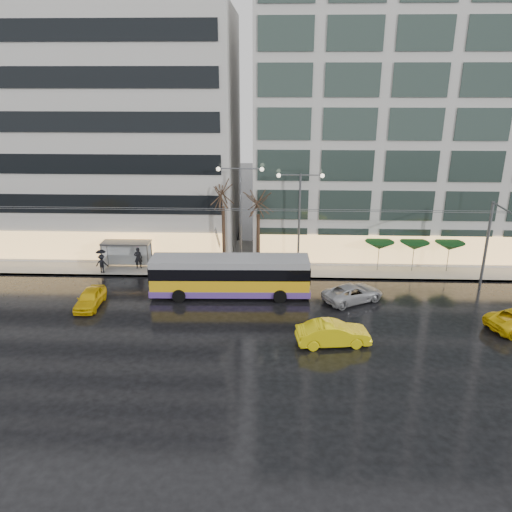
{
  "coord_description": "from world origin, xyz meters",
  "views": [
    {
      "loc": [
        4.86,
        -30.26,
        16.11
      ],
      "look_at": [
        3.54,
        5.0,
        3.48
      ],
      "focal_mm": 35.0,
      "sensor_mm": 36.0,
      "label": 1
    }
  ],
  "objects_px": {
    "trolleybus": "(230,277)",
    "street_lamp_near": "(240,205)",
    "bus_shelter": "(123,249)",
    "taxi_a": "(90,298)"
  },
  "relations": [
    {
      "from": "trolleybus",
      "to": "bus_shelter",
      "type": "height_order",
      "value": "trolleybus"
    },
    {
      "from": "bus_shelter",
      "to": "street_lamp_near",
      "type": "bearing_deg",
      "value": 0.63
    },
    {
      "from": "street_lamp_near",
      "to": "taxi_a",
      "type": "xyz_separation_m",
      "value": [
        -10.74,
        -7.74,
        -5.32
      ]
    },
    {
      "from": "trolleybus",
      "to": "bus_shelter",
      "type": "relative_size",
      "value": 2.93
    },
    {
      "from": "bus_shelter",
      "to": "street_lamp_near",
      "type": "relative_size",
      "value": 0.47
    },
    {
      "from": "taxi_a",
      "to": "bus_shelter",
      "type": "bearing_deg",
      "value": 86.15
    },
    {
      "from": "street_lamp_near",
      "to": "taxi_a",
      "type": "distance_m",
      "value": 14.26
    },
    {
      "from": "trolleybus",
      "to": "taxi_a",
      "type": "relative_size",
      "value": 3.11
    },
    {
      "from": "street_lamp_near",
      "to": "bus_shelter",
      "type": "bearing_deg",
      "value": -179.37
    },
    {
      "from": "trolleybus",
      "to": "street_lamp_near",
      "type": "relative_size",
      "value": 1.36
    }
  ]
}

